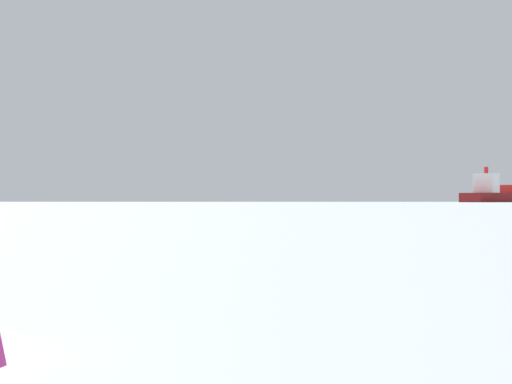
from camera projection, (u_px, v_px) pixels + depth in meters
distant_headland at (382, 185)px, 1512.44m from camera, size 1017.89×286.70×52.85m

